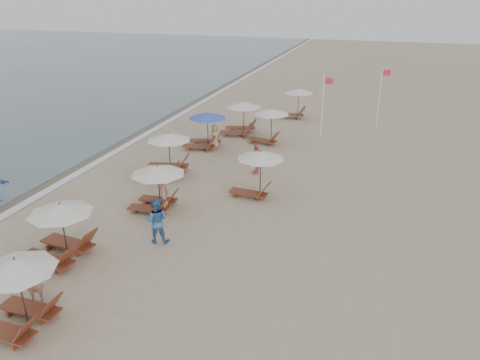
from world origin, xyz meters
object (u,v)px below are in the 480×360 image
(lounger_station_2, at_px, (155,185))
(flag_pole_near, at_px, (323,103))
(beachgoer_near, at_px, (33,280))
(lounger_station_1, at_px, (58,233))
(lounger_station_0, at_px, (16,294))
(inland_station_1, at_px, (268,121))
(lounger_station_4, at_px, (204,130))
(beachgoer_mid_b, at_px, (166,192))
(inland_station_0, at_px, (256,168))
(inland_station_2, at_px, (294,101))
(beachgoer_far_a, at_px, (256,159))
(lounger_station_3, at_px, (165,156))
(beachgoer_mid_a, at_px, (156,221))
(beachgoer_far_b, at_px, (215,136))
(lounger_station_5, at_px, (240,118))

(lounger_station_2, xyz_separation_m, flag_pole_near, (5.35, 13.01, 1.12))
(beachgoer_near, xyz_separation_m, flag_pole_near, (5.88, 20.11, 1.50))
(flag_pole_near, bearing_deg, lounger_station_1, -110.86)
(lounger_station_0, bearing_deg, inland_station_1, 82.82)
(lounger_station_4, relative_size, inland_station_1, 1.01)
(beachgoer_mid_b, bearing_deg, inland_station_0, -74.95)
(lounger_station_0, relative_size, lounger_station_4, 0.95)
(beachgoer_mid_b, bearing_deg, inland_station_2, -31.94)
(inland_station_2, relative_size, beachgoer_far_a, 1.73)
(lounger_station_3, bearing_deg, beachgoer_far_a, 20.82)
(lounger_station_2, bearing_deg, lounger_station_1, -106.66)
(lounger_station_1, xyz_separation_m, beachgoer_mid_a, (2.80, 2.18, -0.13))
(inland_station_0, relative_size, flag_pole_near, 0.62)
(lounger_station_2, height_order, beachgoer_near, lounger_station_2)
(beachgoer_mid_a, height_order, beachgoer_far_a, beachgoer_mid_a)
(lounger_station_4, xyz_separation_m, beachgoer_far_b, (0.64, 0.11, -0.41))
(lounger_station_0, relative_size, lounger_station_5, 0.92)
(inland_station_2, xyz_separation_m, flag_pole_near, (2.74, -4.36, 1.01))
(lounger_station_4, xyz_separation_m, flag_pole_near, (6.55, 4.31, 1.16))
(lounger_station_3, xyz_separation_m, beachgoer_far_b, (0.90, 4.99, -0.31))
(lounger_station_2, height_order, lounger_station_3, lounger_station_3)
(beachgoer_far_a, bearing_deg, lounger_station_4, -120.89)
(lounger_station_3, bearing_deg, beachgoer_far_b, 79.72)
(lounger_station_2, relative_size, lounger_station_3, 0.89)
(inland_station_1, xyz_separation_m, flag_pole_near, (3.04, 2.29, 0.87))
(lounger_station_2, distance_m, lounger_station_4, 8.78)
(lounger_station_2, bearing_deg, beachgoer_far_b, 93.66)
(lounger_station_5, xyz_separation_m, beachgoer_mid_a, (1.36, -14.70, -0.19))
(lounger_station_5, bearing_deg, inland_station_0, -68.00)
(inland_station_2, height_order, beachgoer_mid_a, inland_station_2)
(lounger_station_3, bearing_deg, inland_station_0, -12.13)
(beachgoer_mid_b, distance_m, flag_pole_near, 14.03)
(inland_station_0, xyz_separation_m, beachgoer_mid_a, (-2.45, -5.27, -0.52))
(inland_station_0, xyz_separation_m, flag_pole_near, (1.52, 10.32, 0.87))
(lounger_station_5, bearing_deg, lounger_station_4, -109.55)
(lounger_station_0, height_order, flag_pole_near, flag_pole_near)
(lounger_station_3, distance_m, inland_station_2, 14.14)
(lounger_station_4, relative_size, flag_pole_near, 0.64)
(inland_station_1, xyz_separation_m, beachgoer_near, (-2.84, -17.82, -0.63))
(lounger_station_5, bearing_deg, beachgoer_mid_a, -84.72)
(lounger_station_5, xyz_separation_m, beachgoer_far_a, (3.02, -6.58, -0.29))
(lounger_station_3, height_order, beachgoer_mid_b, lounger_station_3)
(lounger_station_0, relative_size, lounger_station_1, 0.92)
(inland_station_1, relative_size, beachgoer_mid_a, 1.42)
(flag_pole_near, bearing_deg, beachgoer_mid_a, -104.30)
(lounger_station_5, xyz_separation_m, beachgoer_near, (-0.55, -19.23, -0.30))
(lounger_station_1, height_order, beachgoer_far_b, lounger_station_1)
(inland_station_1, height_order, beachgoer_near, inland_station_1)
(lounger_station_2, xyz_separation_m, lounger_station_3, (-1.47, 3.83, -0.13))
(inland_station_2, distance_m, beachgoer_mid_a, 19.99)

